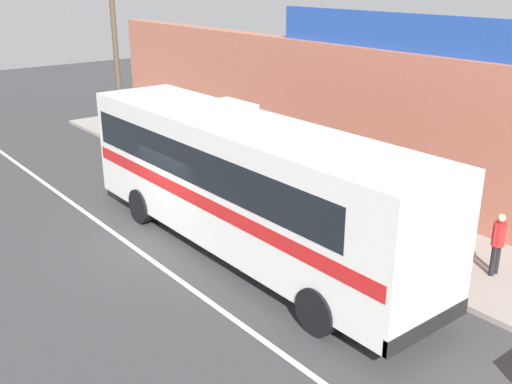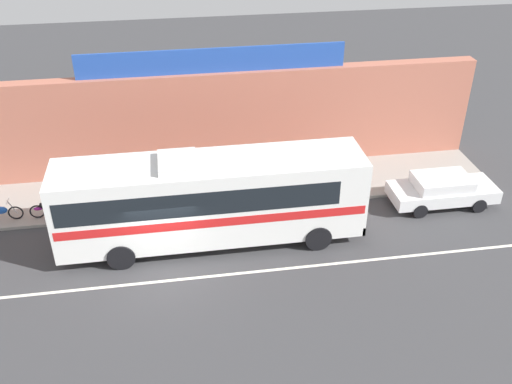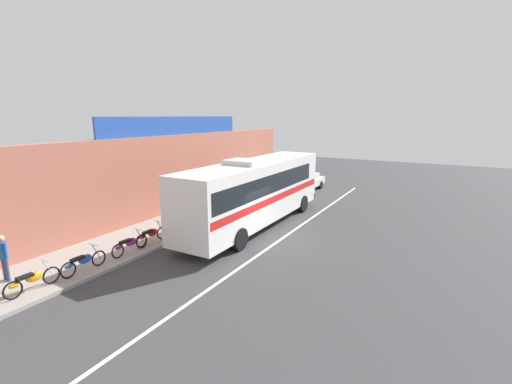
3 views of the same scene
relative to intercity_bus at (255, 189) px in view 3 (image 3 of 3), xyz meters
name	(u,v)px [view 3 (image 3 of 3)]	position (x,y,z in m)	size (l,w,h in m)	color
ground_plane	(261,240)	(-1.84, -1.39, -2.07)	(70.00, 70.00, 0.00)	#3A3A3D
sidewalk_slab	(180,223)	(-1.84, 3.81, -2.00)	(30.00, 3.60, 0.14)	gray
storefront_facade	(149,179)	(-1.84, 5.96, 0.33)	(30.00, 0.70, 4.80)	#B26651
storefront_billboard	(179,126)	(0.84, 5.96, 3.28)	(11.87, 0.12, 1.10)	#234CAD
road_center_stripe	(275,243)	(-1.84, -2.19, -2.06)	(30.00, 0.14, 0.01)	silver
intercity_bus	(255,189)	(0.00, 0.00, 0.00)	(11.67, 2.62, 3.78)	white
parked_car	(305,181)	(10.13, 1.12, -1.33)	(4.56, 1.88, 1.37)	silver
motorcycle_purple	(83,261)	(-8.51, 2.59, -1.50)	(1.89, 0.56, 0.94)	black
motorcycle_green	(32,280)	(-10.30, 2.72, -1.50)	(1.87, 0.56, 0.94)	black
motorcycle_red	(151,234)	(-5.02, 2.66, -1.50)	(1.89, 0.56, 0.94)	black
motorcycle_orange	(129,244)	(-6.38, 2.54, -1.50)	(1.90, 0.56, 0.94)	black
pedestrian_far_right	(3,255)	(-10.33, 4.34, -0.93)	(0.30, 0.48, 1.71)	navy
pedestrian_near_shop	(244,185)	(5.04, 3.78, -1.02)	(0.30, 0.48, 1.57)	black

